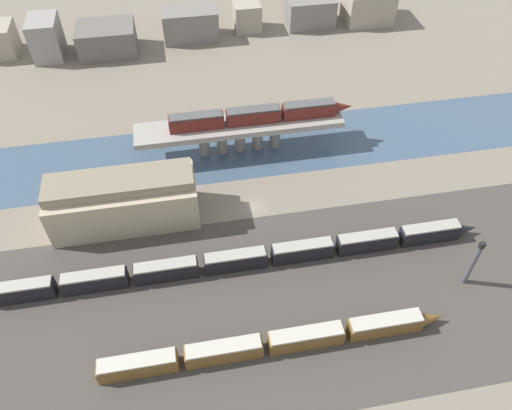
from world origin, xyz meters
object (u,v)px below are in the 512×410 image
object	(u,v)px
train_yard_mid	(242,260)
signal_tower	(473,263)
train_yard_near	(275,343)
train_on_bridge	(260,115)
warehouse_building	(124,200)

from	to	relation	value
train_yard_mid	signal_tower	size ratio (longest dim) A/B	8.26
train_yard_near	train_yard_mid	distance (m)	18.00
train_on_bridge	signal_tower	bearing A→B (deg)	-55.98
warehouse_building	train_on_bridge	bearing A→B (deg)	29.98
warehouse_building	signal_tower	size ratio (longest dim) A/B	2.57
train_yard_mid	warehouse_building	world-z (taller)	warehouse_building
train_yard_near	warehouse_building	xyz separation A→B (m)	(-24.00, 33.99, 3.72)
warehouse_building	train_yard_near	bearing A→B (deg)	-54.77
train_yard_near	signal_tower	distance (m)	38.31
train_on_bridge	warehouse_building	bearing A→B (deg)	-150.02
train_yard_near	signal_tower	xyz separation A→B (m)	(37.47, 7.01, 3.78)
train_yard_mid	warehouse_building	xyz separation A→B (m)	(-21.37, 16.18, 3.55)
warehouse_building	train_yard_mid	bearing A→B (deg)	-37.12
train_yard_mid	warehouse_building	bearing A→B (deg)	142.88
train_yard_mid	signal_tower	bearing A→B (deg)	-15.07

